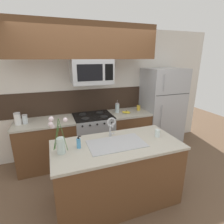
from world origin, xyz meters
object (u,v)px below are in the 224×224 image
refrigerator (161,109)px  banana_bunch (126,112)px  storage_jar_medium (25,119)px  spare_glass (157,133)px  sink_faucet (111,124)px  coffee_tin (138,108)px  french_press (117,108)px  microwave (92,72)px  stove_range (94,137)px  dish_soap_bottle (79,143)px  storage_jar_tall (18,119)px  flower_vase (60,142)px

refrigerator → banana_bunch: size_ratio=9.47×
storage_jar_medium → spare_glass: bearing=-33.4°
sink_faucet → coffee_tin: bearing=46.7°
french_press → microwave: bearing=-171.5°
stove_range → dish_soap_bottle: (-0.48, -1.19, 0.52)m
refrigerator → storage_jar_tall: size_ratio=8.46×
microwave → flower_vase: size_ratio=1.56×
storage_jar_tall → spare_glass: 2.34m
stove_range → french_press: 0.77m
microwave → refrigerator: 1.83m
storage_jar_tall → banana_bunch: storage_jar_tall is taller
sink_faucet → refrigerator: bearing=33.5°
french_press → coffee_tin: size_ratio=2.43×
storage_jar_tall → banana_bunch: bearing=-1.4°
stove_range → storage_jar_tall: storage_jar_tall is taller
banana_bunch → flower_vase: size_ratio=0.40×
stove_range → storage_jar_tall: size_ratio=4.36×
stove_range → coffee_tin: (1.04, 0.05, 0.50)m
french_press → dish_soap_bottle: 1.61m
sink_faucet → dish_soap_bottle: (-0.50, -0.16, -0.13)m
spare_glass → refrigerator: bearing=53.1°
refrigerator → spare_glass: bearing=-126.9°
microwave → coffee_tin: (1.04, 0.07, -0.81)m
banana_bunch → dish_soap_bottle: dish_soap_bottle is taller
banana_bunch → sink_faucet: (-0.68, -0.97, 0.18)m
coffee_tin → sink_faucet: sink_faucet is taller
banana_bunch → sink_faucet: size_ratio=0.62×
sink_faucet → banana_bunch: bearing=54.9°
refrigerator → microwave: bearing=-178.5°
microwave → sink_faucet: 1.21m
french_press → sink_faucet: sink_faucet is taller
refrigerator → flower_vase: 2.65m
stove_range → refrigerator: 1.67m
stove_range → sink_faucet: bearing=-88.9°
storage_jar_tall → french_press: (1.87, 0.07, -0.01)m
microwave → stove_range: bearing=90.2°
coffee_tin → flower_vase: size_ratio=0.23×
refrigerator → storage_jar_tall: (-2.94, -0.03, 0.11)m
storage_jar_medium → coffee_tin: 2.26m
banana_bunch → spare_glass: bearing=-91.9°
french_press → storage_jar_medium: bearing=-178.0°
sink_faucet → french_press: bearing=64.5°
french_press → dish_soap_bottle: french_press is taller
storage_jar_medium → stove_range: bearing=0.1°
microwave → sink_faucet: size_ratio=2.43×
storage_jar_medium → dish_soap_bottle: size_ratio=0.99×
storage_jar_medium → banana_bunch: bearing=-1.7°
storage_jar_tall → dish_soap_bottle: 1.46m
banana_bunch → flower_vase: (-1.41, -1.19, 0.13)m
microwave → banana_bunch: size_ratio=3.91×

